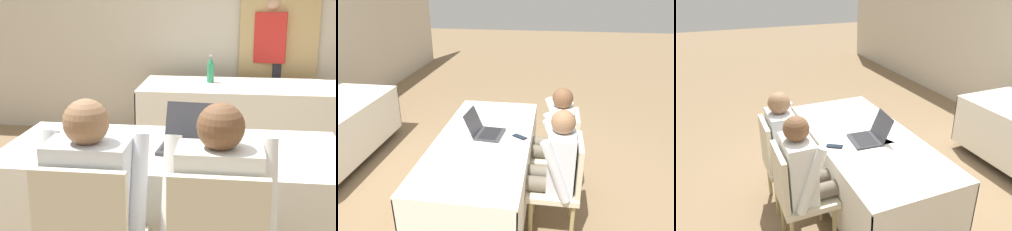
# 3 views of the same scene
# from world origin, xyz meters

# --- Properties ---
(ground_plane) EXTENTS (24.00, 24.00, 0.00)m
(ground_plane) POSITION_xyz_m (0.00, 0.00, 0.00)
(ground_plane) COLOR #846B4C
(conference_table_near) EXTENTS (1.98, 0.89, 0.72)m
(conference_table_near) POSITION_xyz_m (0.00, 0.00, 0.56)
(conference_table_near) COLOR white
(conference_table_near) RESTS_ON ground_plane
(laptop) EXTENTS (0.33, 0.36, 0.24)m
(laptop) POSITION_xyz_m (0.08, -0.00, 0.77)
(laptop) COLOR #333338
(laptop) RESTS_ON conference_table_near
(cell_phone) EXTENTS (0.13, 0.15, 0.01)m
(cell_phone) POSITION_xyz_m (0.07, -0.34, 0.73)
(cell_phone) COLOR black
(cell_phone) RESTS_ON conference_table_near
(paper_beside_laptop) EXTENTS (0.31, 0.36, 0.00)m
(paper_beside_laptop) POSITION_xyz_m (0.26, 0.05, 0.72)
(paper_beside_laptop) COLOR white
(paper_beside_laptop) RESTS_ON conference_table_near
(paper_centre_table) EXTENTS (0.31, 0.35, 0.00)m
(paper_centre_table) POSITION_xyz_m (-0.43, 0.21, 0.72)
(paper_centre_table) COLOR white
(paper_centre_table) RESTS_ON conference_table_near
(paper_left_edge) EXTENTS (0.23, 0.31, 0.00)m
(paper_left_edge) POSITION_xyz_m (0.11, 0.09, 0.72)
(paper_left_edge) COLOR white
(paper_left_edge) RESTS_ON conference_table_near
(chair_near_left) EXTENTS (0.44, 0.44, 0.91)m
(chair_near_left) POSITION_xyz_m (-0.28, -0.75, 0.50)
(chair_near_left) COLOR tan
(chair_near_left) RESTS_ON ground_plane
(chair_near_right) EXTENTS (0.44, 0.44, 0.91)m
(chair_near_right) POSITION_xyz_m (0.28, -0.75, 0.50)
(chair_near_right) COLOR tan
(chair_near_right) RESTS_ON ground_plane
(person_checkered_shirt) EXTENTS (0.50, 0.52, 1.17)m
(person_checkered_shirt) POSITION_xyz_m (-0.28, -0.65, 0.66)
(person_checkered_shirt) COLOR #665B4C
(person_checkered_shirt) RESTS_ON ground_plane
(person_white_shirt) EXTENTS (0.50, 0.52, 1.17)m
(person_white_shirt) POSITION_xyz_m (0.28, -0.65, 0.66)
(person_white_shirt) COLOR #665B4C
(person_white_shirt) RESTS_ON ground_plane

